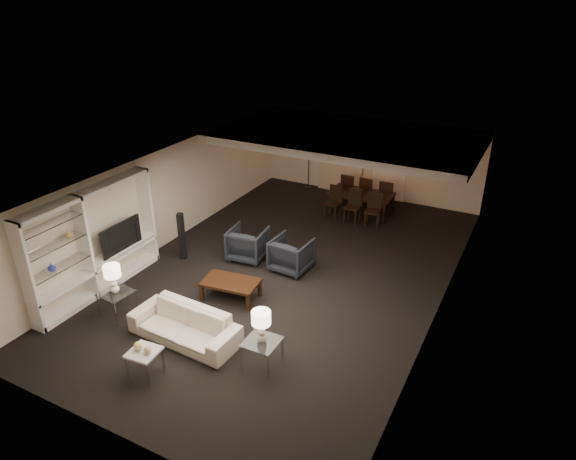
{
  "coord_description": "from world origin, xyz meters",
  "views": [
    {
      "loc": [
        4.82,
        -9.32,
        6.18
      ],
      "look_at": [
        0.0,
        0.0,
        1.1
      ],
      "focal_mm": 32.0,
      "sensor_mm": 36.0,
      "label": 1
    }
  ],
  "objects_px": {
    "television": "(117,235)",
    "armchair_right": "(292,254)",
    "coffee_table": "(231,290)",
    "armchair_left": "(248,244)",
    "side_table_left": "(117,304)",
    "vase_blue": "(52,267)",
    "table_lamp_right": "(261,327)",
    "marble_table": "(145,363)",
    "floor_speaker": "(182,236)",
    "side_table_right": "(262,354)",
    "sofa": "(184,325)",
    "dining_table": "(360,204)",
    "pendant_light": "(357,156)",
    "floor_lamp": "(309,163)",
    "chair_fl": "(349,188)",
    "table_lamp_left": "(113,279)",
    "chair_fr": "(387,195)",
    "chair_nr": "(373,210)",
    "vase_amber": "(68,234)",
    "chair_nl": "(333,203)",
    "chair_nm": "(353,207)",
    "chair_fm": "(368,192)"
  },
  "relations": [
    {
      "from": "side_table_left",
      "to": "chair_fm",
      "type": "distance_m",
      "value": 8.22
    },
    {
      "from": "marble_table",
      "to": "floor_speaker",
      "type": "relative_size",
      "value": 0.41
    },
    {
      "from": "chair_fl",
      "to": "table_lamp_left",
      "type": "bearing_deg",
      "value": 79.43
    },
    {
      "from": "vase_blue",
      "to": "chair_nr",
      "type": "relative_size",
      "value": 0.18
    },
    {
      "from": "television",
      "to": "armchair_right",
      "type": "bearing_deg",
      "value": -57.4
    },
    {
      "from": "pendant_light",
      "to": "television",
      "type": "height_order",
      "value": "pendant_light"
    },
    {
      "from": "table_lamp_right",
      "to": "vase_blue",
      "type": "relative_size",
      "value": 3.7
    },
    {
      "from": "sofa",
      "to": "television",
      "type": "xyz_separation_m",
      "value": [
        -2.7,
        1.19,
        0.76
      ]
    },
    {
      "from": "chair_nr",
      "to": "vase_amber",
      "type": "bearing_deg",
      "value": -130.54
    },
    {
      "from": "chair_fl",
      "to": "floor_lamp",
      "type": "distance_m",
      "value": 1.79
    },
    {
      "from": "side_table_left",
      "to": "chair_fl",
      "type": "xyz_separation_m",
      "value": [
        2.01,
        7.8,
        0.19
      ]
    },
    {
      "from": "sofa",
      "to": "dining_table",
      "type": "xyz_separation_m",
      "value": [
        0.91,
        7.15,
        0.0
      ]
    },
    {
      "from": "coffee_table",
      "to": "table_lamp_left",
      "type": "distance_m",
      "value": 2.42
    },
    {
      "from": "chair_nm",
      "to": "chair_nr",
      "type": "relative_size",
      "value": 1.0
    },
    {
      "from": "armchair_right",
      "to": "marble_table",
      "type": "height_order",
      "value": "armchair_right"
    },
    {
      "from": "television",
      "to": "chair_fr",
      "type": "xyz_separation_m",
      "value": [
        4.21,
        6.61,
        -0.61
      ]
    },
    {
      "from": "chair_fl",
      "to": "floor_lamp",
      "type": "relative_size",
      "value": 0.55
    },
    {
      "from": "side_table_left",
      "to": "vase_amber",
      "type": "distance_m",
      "value": 1.71
    },
    {
      "from": "table_lamp_left",
      "to": "television",
      "type": "height_order",
      "value": "television"
    },
    {
      "from": "side_table_right",
      "to": "chair_fm",
      "type": "distance_m",
      "value": 7.84
    },
    {
      "from": "pendant_light",
      "to": "floor_lamp",
      "type": "relative_size",
      "value": 0.31
    },
    {
      "from": "side_table_left",
      "to": "vase_blue",
      "type": "distance_m",
      "value": 1.45
    },
    {
      "from": "dining_table",
      "to": "sofa",
      "type": "bearing_deg",
      "value": -98.65
    },
    {
      "from": "vase_blue",
      "to": "vase_amber",
      "type": "height_order",
      "value": "vase_amber"
    },
    {
      "from": "floor_lamp",
      "to": "television",
      "type": "bearing_deg",
      "value": -100.66
    },
    {
      "from": "marble_table",
      "to": "chair_fl",
      "type": "distance_m",
      "value": 8.9
    },
    {
      "from": "chair_fr",
      "to": "vase_amber",
      "type": "bearing_deg",
      "value": 60.74
    },
    {
      "from": "sofa",
      "to": "vase_blue",
      "type": "distance_m",
      "value": 2.9
    },
    {
      "from": "armchair_left",
      "to": "floor_speaker",
      "type": "distance_m",
      "value": 1.62
    },
    {
      "from": "chair_nl",
      "to": "floor_lamp",
      "type": "distance_m",
      "value": 2.52
    },
    {
      "from": "table_lamp_right",
      "to": "chair_fm",
      "type": "distance_m",
      "value": 7.85
    },
    {
      "from": "side_table_right",
      "to": "vase_blue",
      "type": "distance_m",
      "value": 4.55
    },
    {
      "from": "armchair_right",
      "to": "vase_amber",
      "type": "xyz_separation_m",
      "value": [
        -3.33,
        -3.32,
        1.24
      ]
    },
    {
      "from": "sofa",
      "to": "side_table_left",
      "type": "relative_size",
      "value": 3.64
    },
    {
      "from": "pendant_light",
      "to": "television",
      "type": "relative_size",
      "value": 0.45
    },
    {
      "from": "vase_amber",
      "to": "dining_table",
      "type": "relative_size",
      "value": 0.09
    },
    {
      "from": "coffee_table",
      "to": "armchair_left",
      "type": "xyz_separation_m",
      "value": [
        -0.6,
        1.7,
        0.19
      ]
    },
    {
      "from": "chair_nr",
      "to": "floor_lamp",
      "type": "distance_m",
      "value": 3.43
    },
    {
      "from": "table_lamp_left",
      "to": "dining_table",
      "type": "bearing_deg",
      "value": 69.96
    },
    {
      "from": "floor_speaker",
      "to": "chair_nm",
      "type": "height_order",
      "value": "floor_speaker"
    },
    {
      "from": "dining_table",
      "to": "chair_nr",
      "type": "relative_size",
      "value": 1.92
    },
    {
      "from": "vase_amber",
      "to": "side_table_right",
      "type": "bearing_deg",
      "value": 0.2
    },
    {
      "from": "armchair_right",
      "to": "side_table_right",
      "type": "distance_m",
      "value": 3.48
    },
    {
      "from": "chair_nr",
      "to": "vase_blue",
      "type": "bearing_deg",
      "value": -128.52
    },
    {
      "from": "chair_nm",
      "to": "side_table_right",
      "type": "bearing_deg",
      "value": -81.07
    },
    {
      "from": "armchair_right",
      "to": "chair_fr",
      "type": "relative_size",
      "value": 0.94
    },
    {
      "from": "coffee_table",
      "to": "armchair_left",
      "type": "distance_m",
      "value": 1.81
    },
    {
      "from": "table_lamp_right",
      "to": "television",
      "type": "xyz_separation_m",
      "value": [
        -4.4,
        1.19,
        0.22
      ]
    },
    {
      "from": "armchair_right",
      "to": "dining_table",
      "type": "height_order",
      "value": "armchair_right"
    },
    {
      "from": "table_lamp_left",
      "to": "chair_fm",
      "type": "height_order",
      "value": "table_lamp_left"
    }
  ]
}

